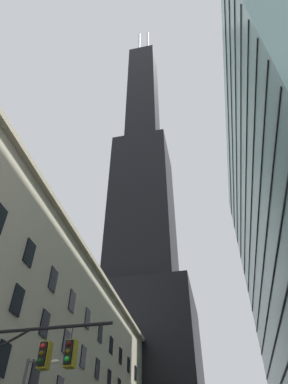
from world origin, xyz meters
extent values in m
cube|color=#BCAF93|center=(-18.86, 28.55, 12.18)|extent=(15.72, 69.11, 24.36)
cube|color=tan|center=(-10.75, 28.55, 23.66)|extent=(0.70, 69.11, 0.60)
cube|color=black|center=(-10.95, 13.00, 8.20)|extent=(0.14, 1.40, 2.20)
cube|color=black|center=(-10.95, 18.00, 8.20)|extent=(0.14, 1.40, 2.20)
cube|color=black|center=(-10.95, 13.00, 12.40)|extent=(0.14, 1.40, 2.20)
cube|color=black|center=(-10.95, 18.00, 12.40)|extent=(0.14, 1.40, 2.20)
cube|color=black|center=(-10.95, 23.00, 12.40)|extent=(0.14, 1.40, 2.20)
cube|color=black|center=(-10.95, 28.00, 12.40)|extent=(0.14, 1.40, 2.20)
cube|color=black|center=(-10.95, 33.00, 12.40)|extent=(0.14, 1.40, 2.20)
cube|color=black|center=(-10.95, 38.00, 12.40)|extent=(0.14, 1.40, 2.20)
cube|color=black|center=(-10.95, 13.00, 16.60)|extent=(0.14, 1.40, 2.20)
cube|color=black|center=(-10.95, 18.00, 16.60)|extent=(0.14, 1.40, 2.20)
cube|color=black|center=(-10.95, 23.00, 16.60)|extent=(0.14, 1.40, 2.20)
cube|color=black|center=(-10.95, 28.00, 16.60)|extent=(0.14, 1.40, 2.20)
cube|color=black|center=(-10.95, 33.00, 16.60)|extent=(0.14, 1.40, 2.20)
cube|color=black|center=(-10.95, 38.00, 16.60)|extent=(0.14, 1.40, 2.20)
cube|color=black|center=(-10.95, 43.00, 16.60)|extent=(0.14, 1.40, 2.20)
cube|color=black|center=(-10.95, 48.00, 16.60)|extent=(0.14, 1.40, 2.20)
cube|color=black|center=(-10.95, 53.00, 16.60)|extent=(0.14, 1.40, 2.20)
cube|color=black|center=(-13.61, 70.88, 18.89)|extent=(25.35, 25.35, 37.78)
cube|color=black|center=(-13.61, 70.88, 65.26)|extent=(17.74, 17.74, 54.96)
cube|color=black|center=(-13.61, 70.88, 127.08)|extent=(11.41, 11.41, 68.69)
cylinder|color=silver|center=(-15.89, 70.88, 175.33)|extent=(1.20, 1.20, 27.79)
cylinder|color=silver|center=(-11.33, 70.88, 175.33)|extent=(1.20, 1.20, 27.79)
cube|color=black|center=(10.96, 32.55, 16.00)|extent=(0.12, 52.87, 0.24)
cube|color=black|center=(10.96, 32.55, 20.00)|extent=(0.12, 52.87, 0.24)
cube|color=black|center=(10.96, 32.55, 24.00)|extent=(0.12, 52.87, 0.24)
cube|color=black|center=(10.96, 32.55, 28.00)|extent=(0.12, 52.87, 0.24)
cube|color=black|center=(10.96, 32.55, 32.00)|extent=(0.12, 52.87, 0.24)
cube|color=black|center=(10.96, 32.55, 36.00)|extent=(0.12, 52.87, 0.24)
cube|color=black|center=(10.96, 32.55, 40.00)|extent=(0.12, 52.87, 0.24)
cube|color=black|center=(10.96, 32.55, 44.00)|extent=(0.12, 52.87, 0.24)
cube|color=black|center=(10.96, 32.55, 48.00)|extent=(0.12, 52.87, 0.24)
cube|color=black|center=(10.96, 32.55, 52.00)|extent=(0.12, 52.87, 0.24)
cylinder|color=black|center=(-3.41, 3.90, 6.53)|extent=(6.08, 0.14, 0.14)
cylinder|color=black|center=(-5.23, 3.90, 5.93)|extent=(2.51, 0.10, 1.28)
cylinder|color=black|center=(-3.20, 3.90, 6.23)|extent=(0.04, 0.04, 0.60)
cube|color=black|center=(-3.20, 3.90, 5.48)|extent=(0.30, 0.30, 0.90)
cube|color=olive|center=(-3.20, 4.07, 5.48)|extent=(0.40, 0.40, 1.04)
sphere|color=red|center=(-3.20, 3.74, 5.76)|extent=(0.20, 0.20, 0.20)
sphere|color=#4B3A08|center=(-3.20, 3.74, 5.48)|extent=(0.20, 0.20, 0.20)
sphere|color=#083D10|center=(-3.20, 3.74, 5.20)|extent=(0.20, 0.20, 0.20)
cylinder|color=black|center=(-2.09, 3.90, 6.23)|extent=(0.04, 0.04, 0.60)
cube|color=black|center=(-2.09, 3.90, 5.48)|extent=(0.30, 0.30, 0.90)
cube|color=olive|center=(-2.09, 4.07, 5.48)|extent=(0.40, 0.40, 1.04)
sphere|color=#450808|center=(-2.09, 3.74, 5.76)|extent=(0.20, 0.20, 0.20)
sphere|color=#4B3A08|center=(-2.09, 3.74, 5.48)|extent=(0.20, 0.20, 0.20)
sphere|color=green|center=(-2.09, 3.74, 5.20)|extent=(0.20, 0.20, 0.20)
cylinder|color=#47474C|center=(-6.88, 10.89, 7.29)|extent=(1.78, 0.10, 0.10)
ellipsoid|color=#EFE5C6|center=(-5.99, 10.89, 7.19)|extent=(0.56, 0.32, 0.24)
camera|label=1|loc=(3.83, -9.62, 1.30)|focal=31.95mm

